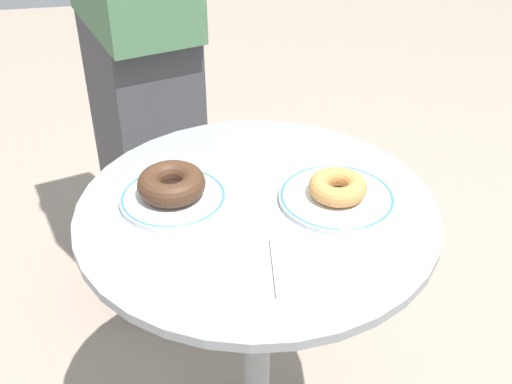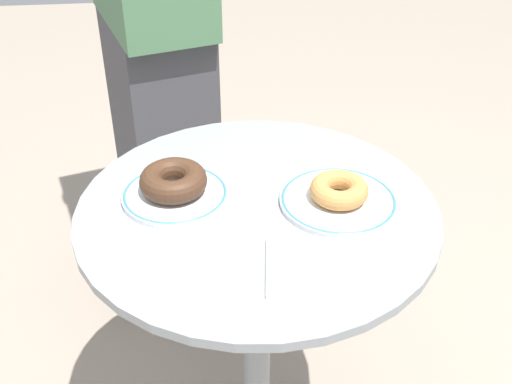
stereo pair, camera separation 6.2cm
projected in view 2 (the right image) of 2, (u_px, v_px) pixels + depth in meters
cafe_table at (257, 290)px, 1.25m from camera, size 0.65×0.65×0.73m
plate_left at (175, 194)px, 1.16m from camera, size 0.19×0.19×0.01m
plate_right at (338, 201)px, 1.14m from camera, size 0.21×0.21×0.01m
donut_chocolate at (173, 180)px, 1.15m from camera, size 0.17×0.17×0.04m
donut_old_fashioned at (339, 190)px, 1.13m from camera, size 0.15×0.15×0.04m
paper_napkin at (305, 268)px, 1.00m from camera, size 0.14×0.15×0.01m
person_figure at (155, 40)px, 1.61m from camera, size 0.33×0.45×1.63m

